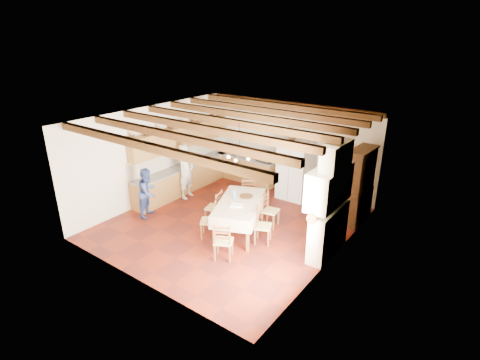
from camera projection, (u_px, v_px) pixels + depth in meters
name	position (u px, v px, depth m)	size (l,w,h in m)	color
floor	(231.00, 224.00, 10.58)	(6.00, 6.50, 0.02)	#501913
ceiling	(230.00, 118.00, 9.47)	(6.00, 6.50, 0.02)	white
wall_back	(290.00, 146.00, 12.47)	(6.00, 0.02, 3.00)	#F0E6CD
wall_front	(132.00, 220.00, 7.58)	(6.00, 0.02, 3.00)	#F0E6CD
wall_left	(154.00, 154.00, 11.68)	(0.02, 6.50, 3.00)	#F0E6CD
wall_right	(337.00, 202.00, 8.37)	(0.02, 6.50, 3.00)	#F0E6CD
ceiling_beams	(230.00, 122.00, 9.51)	(6.00, 6.30, 0.16)	#38230F
lower_cabinets_left	(187.00, 178.00, 12.69)	(0.60, 4.30, 0.86)	brown
lower_cabinets_back	(247.00, 169.00, 13.48)	(2.30, 0.60, 0.86)	brown
countertop_left	(186.00, 165.00, 12.53)	(0.62, 4.30, 0.04)	gray
countertop_back	(247.00, 157.00, 13.32)	(2.34, 0.62, 0.04)	gray
backsplash_left	(179.00, 155.00, 12.56)	(0.03, 4.30, 0.60)	beige
backsplash_back	(251.00, 147.00, 13.41)	(2.30, 0.03, 0.60)	beige
upper_cabinets	(182.00, 137.00, 12.24)	(0.35, 4.20, 0.70)	brown
fireplace	(328.00, 200.00, 8.72)	(0.56, 1.60, 2.80)	beige
wall_picture	(334.00, 144.00, 11.47)	(0.34, 0.03, 0.42)	#301C15
refrigerator	(295.00, 170.00, 11.91)	(0.96, 0.79, 1.92)	white
hutch	(359.00, 186.00, 10.36)	(0.50, 1.18, 2.15)	#341E0C
dining_table	(239.00, 204.00, 9.85)	(1.77, 2.30, 0.90)	beige
chandelier	(239.00, 152.00, 9.32)	(0.47, 0.47, 0.03)	black
chair_left_near	(209.00, 220.00, 9.73)	(0.42, 0.40, 0.96)	brown
chair_left_far	(214.00, 207.00, 10.48)	(0.42, 0.40, 0.96)	brown
chair_right_near	(263.00, 226.00, 9.47)	(0.42, 0.40, 0.96)	brown
chair_right_far	(271.00, 210.00, 10.28)	(0.42, 0.40, 0.96)	brown
chair_end_near	(224.00, 240.00, 8.79)	(0.42, 0.40, 0.96)	brown
chair_end_far	(248.00, 196.00, 11.18)	(0.42, 0.40, 0.96)	brown
person_man	(186.00, 171.00, 11.97)	(0.65, 0.42, 1.77)	silver
person_woman_blue	(148.00, 192.00, 10.80)	(0.71, 0.55, 1.47)	#31478A
person_woman_red	(323.00, 210.00, 9.70)	(0.87, 0.36, 1.49)	#A11F32
microwave	(266.00, 157.00, 12.81)	(0.58, 0.39, 0.32)	silver
fridge_vase	(293.00, 135.00, 11.58)	(0.29, 0.29, 0.30)	#341E0C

